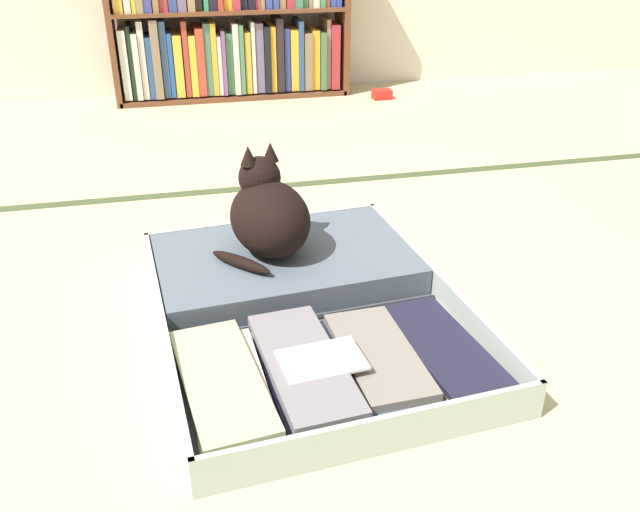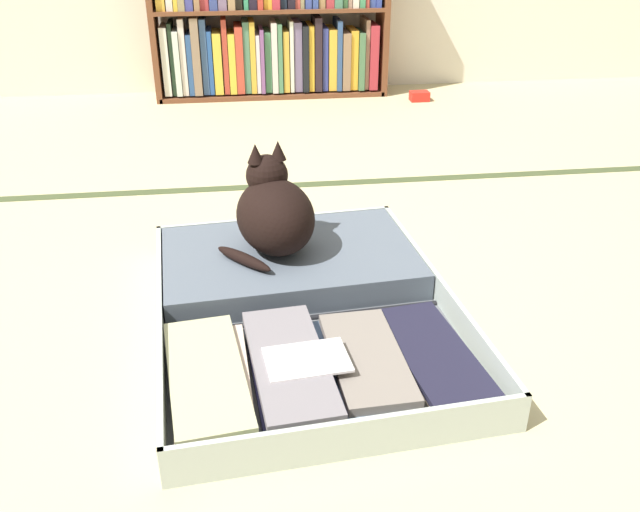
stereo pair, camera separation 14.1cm
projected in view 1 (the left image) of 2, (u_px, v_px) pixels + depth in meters
ground_plane at (271, 320)px, 1.72m from camera, size 10.00×10.00×0.00m
tatami_border at (232, 190)px, 2.49m from camera, size 4.80×0.05×0.00m
bookshelf at (229, 16)px, 3.50m from camera, size 1.24×0.24×0.90m
open_suitcase at (300, 301)px, 1.72m from camera, size 0.79×1.01×0.09m
black_cat at (267, 215)px, 1.81m from camera, size 0.30×0.31×0.29m
small_red_pouch at (382, 94)px, 3.64m from camera, size 0.10×0.07×0.05m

